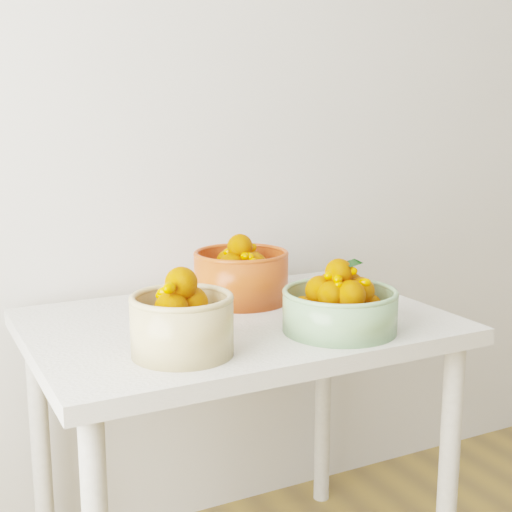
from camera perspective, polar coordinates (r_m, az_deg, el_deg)
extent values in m
cube|color=silver|center=(2.25, 4.54, 14.02)|extent=(4.00, 0.04, 2.70)
cube|color=silver|center=(1.76, -1.48, -5.63)|extent=(1.00, 0.70, 0.04)
cylinder|color=silver|center=(1.92, 15.12, -16.75)|extent=(0.05, 0.05, 0.71)
cylinder|color=silver|center=(2.04, -16.80, -15.04)|extent=(0.05, 0.05, 0.71)
cylinder|color=silver|center=(2.33, 5.39, -11.12)|extent=(0.05, 0.05, 0.71)
cylinder|color=tan|center=(1.49, -5.93, -5.61)|extent=(0.26, 0.26, 0.12)
torus|color=tan|center=(1.48, -5.98, -3.35)|extent=(0.27, 0.27, 0.02)
sphere|color=#D1660C|center=(1.52, -4.04, -5.76)|extent=(0.07, 0.07, 0.07)
sphere|color=#D1660C|center=(1.55, -6.57, -5.49)|extent=(0.07, 0.07, 0.07)
sphere|color=#F56100|center=(1.48, -7.87, -6.34)|extent=(0.07, 0.07, 0.07)
sphere|color=#F56100|center=(1.45, -5.03, -6.63)|extent=(0.07, 0.07, 0.07)
sphere|color=#F56100|center=(1.50, -5.92, -6.06)|extent=(0.07, 0.07, 0.07)
sphere|color=#F56100|center=(1.50, -5.18, -3.75)|extent=(0.07, 0.07, 0.07)
sphere|color=#F56100|center=(1.46, -6.79, -4.23)|extent=(0.07, 0.07, 0.07)
sphere|color=#F56100|center=(1.47, -6.01, -2.18)|extent=(0.07, 0.07, 0.07)
ellipsoid|color=#F56C00|center=(1.50, -5.71, -2.18)|extent=(0.04, 0.04, 0.02)
ellipsoid|color=#F56C00|center=(1.48, -7.27, -2.89)|extent=(0.04, 0.04, 0.03)
ellipsoid|color=#F56C00|center=(1.43, -6.95, -2.56)|extent=(0.04, 0.04, 0.02)
ellipsoid|color=#F56C00|center=(1.48, -7.40, -3.16)|extent=(0.04, 0.04, 0.03)
cylinder|color=#80AA78|center=(1.66, 6.71, -4.43)|extent=(0.28, 0.28, 0.09)
torus|color=#80AA78|center=(1.65, 6.75, -2.88)|extent=(0.28, 0.28, 0.01)
sphere|color=#F56100|center=(1.71, 9.00, -4.09)|extent=(0.07, 0.07, 0.07)
sphere|color=#F56100|center=(1.74, 7.12, -3.76)|extent=(0.07, 0.07, 0.07)
sphere|color=#F56100|center=(1.73, 5.16, -3.83)|extent=(0.07, 0.07, 0.07)
sphere|color=#F56100|center=(1.67, 3.88, -4.29)|extent=(0.06, 0.06, 0.06)
sphere|color=#F56100|center=(1.62, 4.16, -4.86)|extent=(0.07, 0.07, 0.07)
sphere|color=#F56100|center=(1.58, 5.98, -5.30)|extent=(0.07, 0.07, 0.07)
sphere|color=#F56100|center=(1.59, 8.27, -5.25)|extent=(0.07, 0.07, 0.07)
sphere|color=#F56100|center=(1.65, 9.61, -4.68)|extent=(0.06, 0.06, 0.06)
sphere|color=#F56100|center=(1.66, 6.71, -4.50)|extent=(0.06, 0.06, 0.06)
sphere|color=#F56100|center=(1.68, 7.49, -2.44)|extent=(0.07, 0.07, 0.07)
sphere|color=#F56100|center=(1.68, 5.95, -2.41)|extent=(0.06, 0.06, 0.06)
sphere|color=#F56100|center=(1.64, 5.14, -2.75)|extent=(0.07, 0.07, 0.07)
sphere|color=#F56100|center=(1.60, 6.01, -3.11)|extent=(0.06, 0.06, 0.06)
sphere|color=#F56100|center=(1.61, 7.56, -3.13)|extent=(0.07, 0.07, 0.07)
sphere|color=#F56100|center=(1.65, 8.36, -2.78)|extent=(0.07, 0.07, 0.07)
sphere|color=#F56100|center=(1.63, 6.64, -1.31)|extent=(0.06, 0.06, 0.06)
ellipsoid|color=#F56C00|center=(1.60, 6.62, -2.26)|extent=(0.04, 0.04, 0.02)
ellipsoid|color=#F56C00|center=(1.61, 5.94, -1.54)|extent=(0.04, 0.03, 0.03)
ellipsoid|color=#F56C00|center=(1.63, 7.60, -1.21)|extent=(0.04, 0.04, 0.03)
ellipsoid|color=#F56C00|center=(1.60, 6.58, -1.86)|extent=(0.04, 0.04, 0.02)
ellipsoid|color=#F56C00|center=(1.66, 6.52, -2.12)|extent=(0.03, 0.03, 0.03)
ellipsoid|color=#F56C00|center=(1.63, 6.93, -2.14)|extent=(0.03, 0.04, 0.03)
ellipsoid|color=#F56C00|center=(1.61, 7.18, -2.34)|extent=(0.03, 0.04, 0.04)
ellipsoid|color=#F56C00|center=(1.63, 8.67, -2.14)|extent=(0.04, 0.04, 0.03)
ellipsoid|color=#F56C00|center=(1.63, 6.74, -1.21)|extent=(0.04, 0.04, 0.03)
ellipsoid|color=#F56C00|center=(1.66, 5.21, -2.04)|extent=(0.04, 0.04, 0.03)
ellipsoid|color=#F56C00|center=(1.70, 6.71, -1.73)|extent=(0.04, 0.04, 0.02)
ellipsoid|color=#F56C00|center=(1.62, 6.43, -1.94)|extent=(0.04, 0.03, 0.03)
ellipsoid|color=#F56C00|center=(1.64, 6.85, -1.63)|extent=(0.04, 0.04, 0.03)
ellipsoid|color=#F56C00|center=(1.64, 6.76, -2.05)|extent=(0.03, 0.03, 0.03)
cylinder|color=red|center=(1.90, -1.19, -1.72)|extent=(0.26, 0.26, 0.13)
torus|color=red|center=(1.88, -1.20, 0.21)|extent=(0.26, 0.26, 0.01)
sphere|color=#D1660C|center=(1.94, 0.78, -2.02)|extent=(0.08, 0.08, 0.08)
sphere|color=#F56100|center=(1.98, -1.02, -1.75)|extent=(0.07, 0.07, 0.07)
sphere|color=#F56100|center=(1.94, -3.10, -2.01)|extent=(0.07, 0.07, 0.07)
sphere|color=#F56100|center=(1.87, -3.24, -2.53)|extent=(0.08, 0.08, 0.08)
sphere|color=#F56100|center=(1.83, -1.48, -2.82)|extent=(0.07, 0.07, 0.07)
sphere|color=#F56100|center=(1.86, 0.65, -2.60)|extent=(0.07, 0.07, 0.07)
sphere|color=#F56100|center=(1.90, -1.19, -2.27)|extent=(0.07, 0.07, 0.07)
sphere|color=#F56100|center=(1.92, -0.46, -0.43)|extent=(0.07, 0.07, 0.07)
sphere|color=#F56100|center=(1.92, -2.18, -0.49)|extent=(0.07, 0.07, 0.07)
sphere|color=#F56100|center=(1.86, -1.98, -0.86)|extent=(0.07, 0.07, 0.07)
sphere|color=#F56100|center=(1.87, -0.13, -0.78)|extent=(0.07, 0.07, 0.07)
sphere|color=#F56100|center=(1.88, -1.30, 0.75)|extent=(0.07, 0.07, 0.07)
ellipsoid|color=#F56C00|center=(1.89, -1.31, 0.56)|extent=(0.03, 0.04, 0.03)
ellipsoid|color=#F56C00|center=(1.88, -1.50, 0.51)|extent=(0.04, 0.03, 0.03)
ellipsoid|color=#F56C00|center=(1.84, -0.51, -0.08)|extent=(0.02, 0.04, 0.03)
ellipsoid|color=#F56C00|center=(1.84, -0.89, -0.04)|extent=(0.04, 0.04, 0.03)
ellipsoid|color=#F56C00|center=(1.89, -2.14, 0.30)|extent=(0.04, 0.04, 0.03)
ellipsoid|color=#F56C00|center=(1.84, -0.28, -0.47)|extent=(0.03, 0.04, 0.03)
ellipsoid|color=#F56C00|center=(1.92, -0.34, 0.64)|extent=(0.04, 0.04, 0.04)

